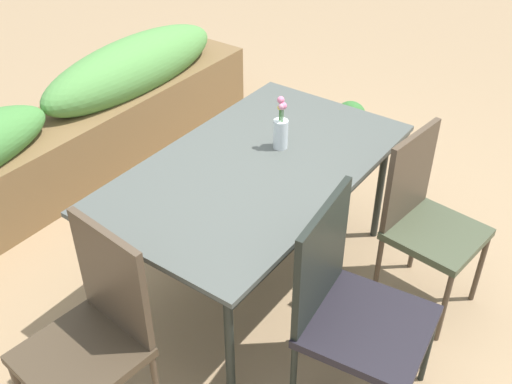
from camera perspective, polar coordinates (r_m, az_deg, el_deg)
The scene contains 8 objects.
ground_plane at distance 3.44m, azimuth 0.73°, elevation -7.93°, with size 12.00×12.00×0.00m, color #9E7F5B.
dining_table at distance 3.01m, azimuth 0.00°, elevation 1.85°, with size 1.63×0.95×0.75m.
chair_near_left at distance 2.56m, azimuth 8.79°, elevation -10.27°, with size 0.55×0.55×1.00m.
chair_end_left at distance 2.50m, azimuth -14.99°, elevation -12.40°, with size 0.47×0.47×0.99m.
chair_near_right at distance 3.10m, azimuth 15.61°, elevation -2.05°, with size 0.47×0.47×0.96m.
flower_vase at distance 3.07m, azimuth 2.35°, elevation 5.89°, with size 0.08×0.08×0.29m.
planter_box at distance 4.13m, azimuth -18.70°, elevation 4.70°, with size 3.48×0.51×0.80m.
potted_plant at distance 4.39m, azimuth 8.74°, elevation 5.92°, with size 0.23×0.23×0.43m.
Camera 1 is at (-2.05, -1.42, 2.37)m, focal length 42.51 mm.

